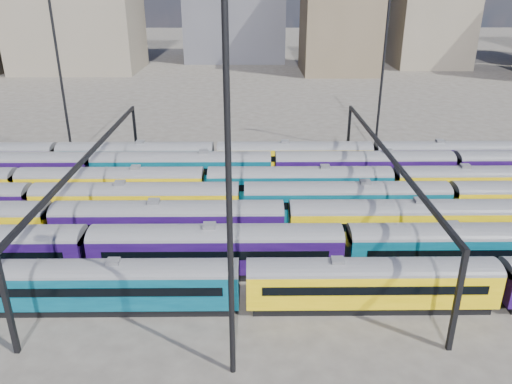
{
  "coord_description": "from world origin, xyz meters",
  "views": [
    {
      "loc": [
        -3.74,
        -47.75,
        23.65
      ],
      "look_at": [
        -3.24,
        1.36,
        3.0
      ],
      "focal_mm": 35.0,
      "sensor_mm": 36.0,
      "label": 1
    }
  ],
  "objects_px": {
    "mast_2": "(228,173)",
    "rake_2": "(403,218)",
    "rake_0": "(500,278)",
    "rake_1": "(217,245)"
  },
  "relations": [
    {
      "from": "mast_2",
      "to": "rake_2",
      "type": "bearing_deg",
      "value": 47.19
    },
    {
      "from": "rake_2",
      "to": "mast_2",
      "type": "bearing_deg",
      "value": -132.81
    },
    {
      "from": "rake_0",
      "to": "mast_2",
      "type": "distance_m",
      "value": 24.46
    },
    {
      "from": "rake_2",
      "to": "rake_0",
      "type": "bearing_deg",
      "value": -64.69
    },
    {
      "from": "rake_2",
      "to": "mast_2",
      "type": "xyz_separation_m",
      "value": [
        -15.75,
        -17.0,
        11.09
      ]
    },
    {
      "from": "rake_0",
      "to": "rake_2",
      "type": "bearing_deg",
      "value": 115.31
    },
    {
      "from": "rake_0",
      "to": "rake_2",
      "type": "xyz_separation_m",
      "value": [
        -4.73,
        10.0,
        0.32
      ]
    },
    {
      "from": "mast_2",
      "to": "rake_1",
      "type": "bearing_deg",
      "value": 98.3
    },
    {
      "from": "rake_0",
      "to": "rake_2",
      "type": "distance_m",
      "value": 11.07
    },
    {
      "from": "rake_1",
      "to": "mast_2",
      "type": "relative_size",
      "value": 6.02
    }
  ]
}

